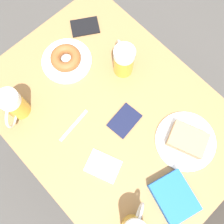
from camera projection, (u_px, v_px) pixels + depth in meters
ground_plane at (112, 143)px, 1.72m from camera, size 8.00×8.00×0.00m
table at (112, 117)px, 1.08m from camera, size 0.77×1.06×0.73m
plate_with_cake at (186, 140)px, 0.97m from camera, size 0.24×0.24×0.05m
plate_with_donut at (66, 59)px, 1.07m from camera, size 0.22×0.22×0.05m
beer_mug_left at (124, 60)px, 1.01m from camera, size 0.09×0.13×0.15m
beer_mug_right at (14, 105)px, 0.95m from camera, size 0.12×0.11×0.15m
napkin_folded at (103, 166)px, 0.96m from camera, size 0.13×0.15×0.00m
fork at (74, 125)px, 1.01m from camera, size 0.16×0.03×0.00m
passport_near_edge at (125, 121)px, 1.01m from camera, size 0.14×0.10×0.01m
passport_far_edge at (85, 27)px, 1.14m from camera, size 0.15×0.14×0.01m
blue_pouch at (174, 197)px, 0.91m from camera, size 0.16×0.19×0.05m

